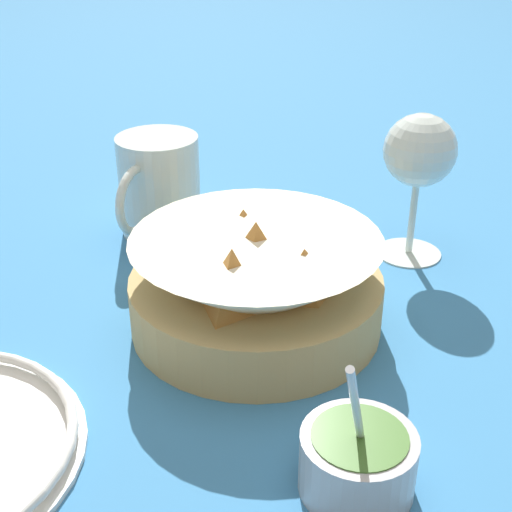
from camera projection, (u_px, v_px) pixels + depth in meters
The scene contains 5 objects.
ground_plane at pixel (242, 305), 0.65m from camera, with size 4.00×4.00×0.00m, color teal.
food_basket at pixel (257, 285), 0.60m from camera, with size 0.21×0.21×0.10m.
sauce_cup at pixel (358, 459), 0.44m from camera, with size 0.08×0.07×0.12m.
wine_glass at pixel (419, 156), 0.68m from camera, with size 0.07×0.07×0.15m.
beer_mug at pixel (159, 189), 0.76m from camera, with size 0.13×0.09×0.11m.
Camera 1 is at (0.50, 0.22, 0.34)m, focal length 50.00 mm.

